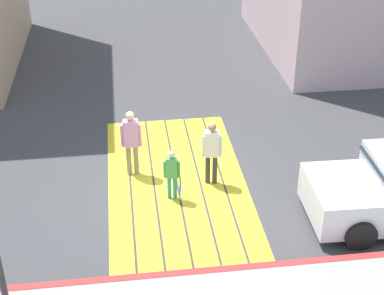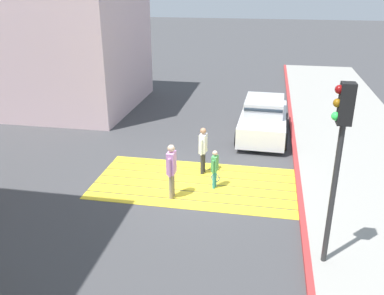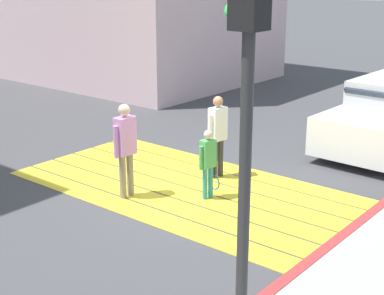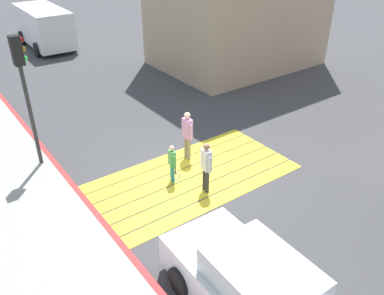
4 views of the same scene
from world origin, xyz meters
TOP-DOWN VIEW (x-y plane):
  - ground_plane at (0.00, 0.00)m, footprint 120.00×120.00m
  - crosswalk_stripes at (0.00, 0.00)m, footprint 6.40×3.25m
  - curb_painted at (-3.25, 0.00)m, footprint 0.16×40.00m
  - pedestrian_adult_lead at (0.51, 1.01)m, footprint 0.24×0.50m
  - pedestrian_adult_trailing at (-0.13, -0.81)m, footprint 0.25×0.47m
  - pedestrian_child_with_racket at (-0.65, 0.16)m, footprint 0.28×0.41m

SIDE VIEW (x-z plane):
  - ground_plane at x=0.00m, z-range 0.00..0.00m
  - crosswalk_stripes at x=0.00m, z-range 0.00..0.01m
  - curb_painted at x=-3.25m, z-range 0.00..0.13m
  - pedestrian_child_with_racket at x=-0.65m, z-range 0.08..1.33m
  - pedestrian_adult_trailing at x=-0.13m, z-range 0.13..1.74m
  - pedestrian_adult_lead at x=0.51m, z-range 0.14..1.83m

